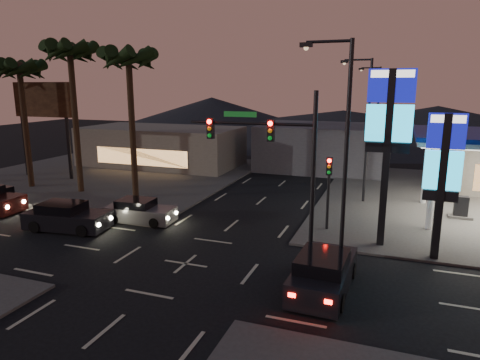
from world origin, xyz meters
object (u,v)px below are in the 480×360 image
at_px(car_lane_a_front, 67,217).
at_px(car_lane_b_front, 140,211).
at_px(pylon_sign_short, 443,165).
at_px(traffic_signal_mast, 276,152).
at_px(suv_station, 323,273).
at_px(pylon_sign_tall, 389,123).

relative_size(car_lane_a_front, car_lane_b_front, 1.14).
relative_size(pylon_sign_short, traffic_signal_mast, 0.88).
relative_size(car_lane_a_front, suv_station, 1.02).
xyz_separation_m(pylon_sign_short, car_lane_a_front, (-19.75, -2.43, -3.92)).
bearing_deg(traffic_signal_mast, car_lane_b_front, 163.52).
relative_size(traffic_signal_mast, car_lane_a_front, 1.58).
bearing_deg(car_lane_b_front, pylon_sign_short, -0.85).
bearing_deg(traffic_signal_mast, pylon_sign_short, 19.13).
xyz_separation_m(car_lane_b_front, suv_station, (12.06, -5.18, 0.10)).
bearing_deg(pylon_sign_short, pylon_sign_tall, 158.20).
bearing_deg(pylon_sign_tall, car_lane_b_front, -176.93).
xyz_separation_m(traffic_signal_mast, car_lane_b_front, (-9.32, 2.76, -4.57)).
relative_size(pylon_sign_short, suv_station, 1.41).
xyz_separation_m(pylon_sign_short, car_lane_b_front, (-16.57, 0.25, -4.00)).
height_order(pylon_sign_short, car_lane_b_front, pylon_sign_short).
distance_m(car_lane_a_front, suv_station, 15.46).
relative_size(pylon_sign_tall, car_lane_a_front, 1.78).
bearing_deg(pylon_sign_short, car_lane_b_front, 179.15).
distance_m(pylon_sign_short, suv_station, 7.74).
distance_m(car_lane_a_front, car_lane_b_front, 4.16).
height_order(pylon_sign_short, suv_station, pylon_sign_short).
height_order(pylon_sign_short, traffic_signal_mast, traffic_signal_mast).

